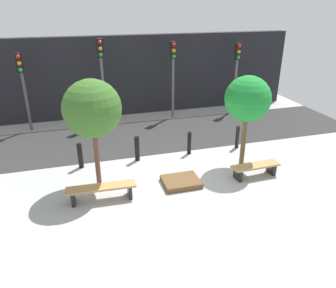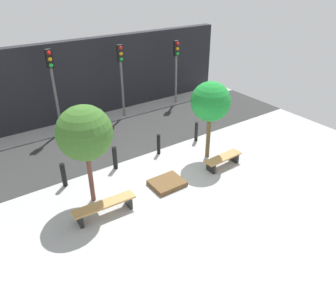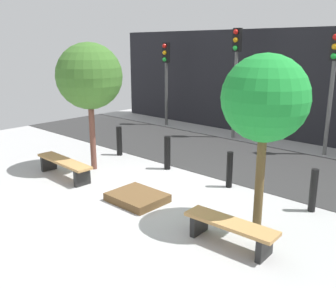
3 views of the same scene
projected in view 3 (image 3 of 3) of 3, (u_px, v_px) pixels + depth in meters
The scene contains 15 objects.
ground_plane at pixel (146, 198), 8.16m from camera, with size 18.00×18.00×0.00m, color #A9A9A9.
road_strip at pixel (240, 159), 10.91m from camera, with size 18.00×3.67×0.01m, color #2F2F2F.
building_facade at pixel (295, 85), 12.82m from camera, with size 16.20×0.50×3.79m, color black.
bench_left at pixel (64, 165), 9.35m from camera, with size 1.97×0.49×0.45m.
bench_right at pixel (230, 228), 6.16m from camera, with size 1.62×0.48×0.42m.
planter_bed at pixel (137, 198), 7.96m from camera, with size 1.14×0.93×0.17m, color brown.
tree_behind_left_bench at pixel (89, 77), 9.46m from camera, with size 1.68×1.68×3.31m.
tree_behind_right_bench at pixel (265, 99), 6.29m from camera, with size 1.50×1.50×3.11m.
bollard_far_left at pixel (119, 141), 11.22m from camera, with size 0.17×0.17×0.88m, color black.
bollard_left at pixel (167, 153), 9.94m from camera, with size 0.17×0.17×0.90m, color black.
bollard_center at pixel (229, 170), 8.67m from camera, with size 0.14×0.14×0.85m, color black.
bollard_right at pixel (313, 190), 7.39m from camera, with size 0.14×0.14×0.88m, color black.
traffic_light_west at pixel (166, 69), 15.02m from camera, with size 0.28×0.27×3.33m.
traffic_light_mid_west at pixel (236, 64), 12.82m from camera, with size 0.28×0.27×3.78m.
traffic_light_mid_east at pixel (333, 72), 10.73m from camera, with size 0.28×0.27×3.57m.
Camera 3 is at (5.47, -5.28, 3.22)m, focal length 40.00 mm.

